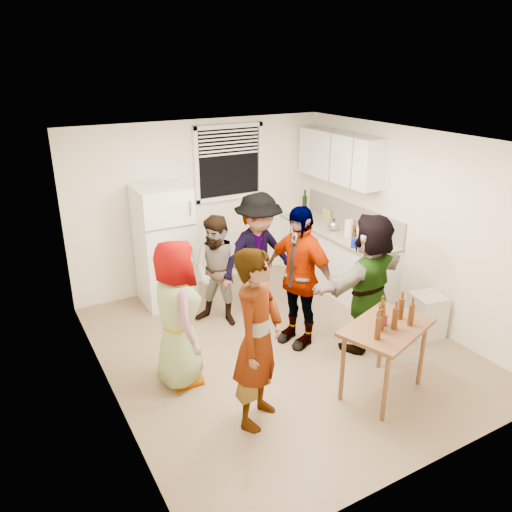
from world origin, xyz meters
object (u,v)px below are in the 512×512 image
guest_back_left (221,323)px  blue_cup (354,248)px  refrigerator (164,246)px  wine_bottle (304,214)px  beer_bottle_table (378,331)px  red_cup (382,324)px  kettle (333,230)px  guest_grey (181,379)px  serving_table (380,391)px  guest_black (296,340)px  guest_stripe (258,417)px  beer_bottle_counter (353,241)px  guest_orange (363,344)px  guest_back_right (258,313)px  trash_bin (426,317)px

guest_back_left → blue_cup: bearing=30.4°
refrigerator → wine_bottle: size_ratio=5.66×
beer_bottle_table → red_cup: beer_bottle_table is taller
kettle → guest_grey: 3.30m
serving_table → guest_black: size_ratio=0.54×
red_cup → guest_stripe: red_cup is taller
serving_table → guest_grey: bearing=145.2°
beer_bottle_counter → guest_orange: 1.55m
refrigerator → beer_bottle_counter: bearing=-28.0°
beer_bottle_table → guest_back_left: 2.43m
serving_table → wine_bottle: bearing=69.1°
guest_back_left → guest_back_right: bearing=43.0°
beer_bottle_table → guest_back_left: size_ratio=0.14×
trash_bin → guest_orange: bearing=166.9°
red_cup → guest_stripe: size_ratio=0.07×
kettle → red_cup: (-1.19, -2.38, -0.11)m
guest_back_right → guest_grey: bearing=-152.1°
blue_cup → serving_table: size_ratio=0.13×
refrigerator → red_cup: (1.21, -3.10, -0.06)m
beer_bottle_table → guest_orange: 1.31m
guest_back_left → guest_orange: bearing=-0.7°
blue_cup → guest_back_right: bearing=159.8°
refrigerator → trash_bin: size_ratio=3.09×
guest_back_left → guest_black: (0.63, -0.87, 0.00)m
serving_table → blue_cup: bearing=60.4°
blue_cup → guest_back_left: size_ratio=0.08×
kettle → guest_black: (-1.38, -1.13, -0.90)m
wine_bottle → guest_black: bearing=-125.9°
trash_bin → kettle: bearing=94.3°
wine_bottle → blue_cup: 1.68m
trash_bin → wine_bottle: bearing=90.8°
guest_back_right → serving_table: bearing=-86.3°
refrigerator → red_cup: size_ratio=14.04×
kettle → beer_bottle_table: 2.78m
refrigerator → serving_table: size_ratio=1.81×
serving_table → red_cup: (-0.02, 0.04, 0.79)m
kettle → guest_back_left: 2.22m
beer_bottle_table → guest_grey: beer_bottle_table is taller
beer_bottle_counter → beer_bottle_table: beer_bottle_counter is taller
guest_black → guest_orange: guest_orange is taller
trash_bin → guest_stripe: size_ratio=0.31×
wine_bottle → trash_bin: (0.04, -2.72, -0.65)m
refrigerator → beer_bottle_counter: (2.35, -1.25, 0.05)m
beer_bottle_table → guest_stripe: size_ratio=0.12×
refrigerator → guest_back_left: (0.39, -0.97, -0.85)m
blue_cup → beer_bottle_table: blue_cup is taller
guest_back_right → blue_cup: bearing=-23.9°
beer_bottle_counter → guest_back_right: (-1.40, 0.25, -0.90)m
kettle → beer_bottle_counter: beer_bottle_counter is taller
red_cup → guest_back_right: 2.26m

